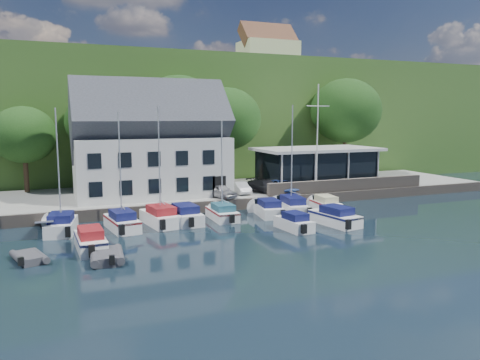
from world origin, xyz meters
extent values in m
plane|color=black|center=(0.00, 0.00, 0.00)|extent=(180.00, 180.00, 0.00)
cube|color=gray|center=(0.00, 17.50, 0.50)|extent=(60.00, 13.00, 1.00)
cube|color=#6E6258|center=(0.00, 11.00, 0.50)|extent=(60.00, 0.30, 1.00)
cube|color=#325821|center=(0.00, 62.00, 8.00)|extent=(160.00, 75.00, 16.00)
cube|color=#536532|center=(8.00, 70.00, 16.15)|extent=(50.00, 30.00, 0.30)
cube|color=#6E6258|center=(12.00, 11.40, 1.60)|extent=(18.00, 0.50, 1.20)
imported|color=#A5A5AA|center=(-1.39, 12.43, 1.62)|extent=(2.60, 3.94, 1.25)
imported|color=silver|center=(1.21, 13.91, 1.57)|extent=(1.38, 3.53, 1.14)
imported|color=#28292D|center=(3.71, 13.52, 1.64)|extent=(2.95, 4.73, 1.28)
imported|color=#324F9A|center=(5.34, 13.07, 1.65)|extent=(1.73, 3.90, 1.31)
camera|label=1|loc=(-15.72, -28.05, 8.54)|focal=35.00mm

